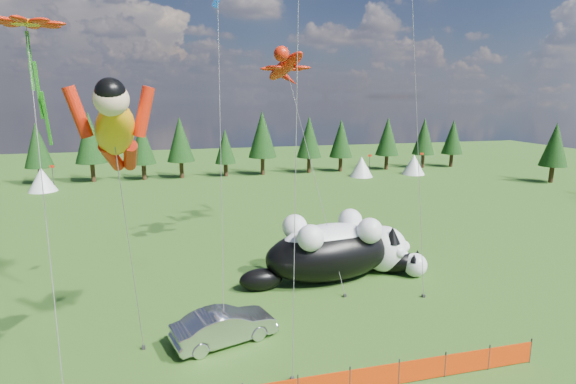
# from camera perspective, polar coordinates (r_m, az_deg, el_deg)

# --- Properties ---
(ground) EXTENTS (160.00, 160.00, 0.00)m
(ground) POSITION_cam_1_polar(r_m,az_deg,el_deg) (20.20, -4.10, -20.48)
(ground) COLOR #173C0B
(ground) RESTS_ON ground
(tree_line) EXTENTS (90.00, 4.00, 8.00)m
(tree_line) POSITION_cam_1_polar(r_m,az_deg,el_deg) (62.25, -11.57, 5.45)
(tree_line) COLOR black
(tree_line) RESTS_ON ground
(festival_tents) EXTENTS (50.00, 3.20, 2.80)m
(festival_tents) POSITION_cam_1_polar(r_m,az_deg,el_deg) (59.23, -0.52, 2.83)
(festival_tents) COLOR white
(festival_tents) RESTS_ON ground
(cat_large) EXTENTS (10.85, 4.76, 3.92)m
(cat_large) POSITION_cam_1_polar(r_m,az_deg,el_deg) (27.42, 6.22, -7.17)
(cat_large) COLOR black
(cat_large) RESTS_ON ground
(cat_small) EXTENTS (4.43, 4.25, 1.97)m
(cat_small) POSITION_cam_1_polar(r_m,az_deg,el_deg) (29.27, 12.65, -8.07)
(cat_small) COLOR black
(cat_small) RESTS_ON ground
(car) EXTENTS (4.95, 2.90, 1.54)m
(car) POSITION_cam_1_polar(r_m,az_deg,el_deg) (21.18, -8.05, -16.50)
(car) COLOR silver
(car) RESTS_ON ground
(superhero_kite) EXTENTS (4.83, 5.14, 11.78)m
(superhero_kite) POSITION_cam_1_polar(r_m,az_deg,el_deg) (17.41, -21.11, 7.27)
(superhero_kite) COLOR orange
(superhero_kite) RESTS_ON ground
(gecko_kite) EXTENTS (4.88, 13.63, 16.19)m
(gecko_kite) POSITION_cam_1_polar(r_m,az_deg,el_deg) (32.52, -0.35, 15.64)
(gecko_kite) COLOR red
(gecko_kite) RESTS_ON ground
(flower_kite) EXTENTS (3.36, 8.35, 15.14)m
(flower_kite) POSITION_cam_1_polar(r_m,az_deg,el_deg) (21.41, -30.29, 17.62)
(flower_kite) COLOR red
(flower_kite) RESTS_ON ground
(diamond_kite_a) EXTENTS (0.98, 5.09, 16.38)m
(diamond_kite_a) POSITION_cam_1_polar(r_m,az_deg,el_deg) (23.05, -8.89, 21.82)
(diamond_kite_a) COLOR blue
(diamond_kite_a) RESTS_ON ground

